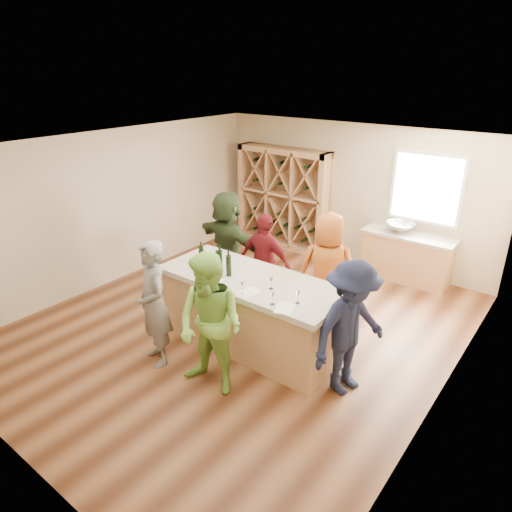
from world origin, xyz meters
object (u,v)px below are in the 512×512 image
Objects in this scene: wine_bottle_e at (229,266)px; person_near_right at (211,325)px; sink at (400,227)px; person_far_right at (327,270)px; wine_rack at (283,198)px; person_server at (350,328)px; person_far_left at (228,242)px; wine_bottle_b at (202,261)px; tasting_counter_base at (251,314)px; wine_bottle_d at (217,266)px; person_far_mid at (265,262)px; wine_bottle_a at (202,256)px; wine_bottle_c at (220,260)px; person_near_left at (154,304)px.

person_near_right is (0.52, -0.95, -0.31)m from wine_bottle_e.
person_near_right is (-0.55, -4.61, -0.09)m from sink.
person_far_right is at bearing -95.57° from sink.
wine_rack reaches higher than person_server.
person_near_right is at bearing 133.98° from person_far_left.
wine_rack is 6.88× the size of wine_bottle_b.
tasting_counter_base is 0.88m from wine_bottle_d.
person_near_right reaches higher than tasting_counter_base.
wine_bottle_e is at bearing 107.69° from person_server.
tasting_counter_base is 1.40× the size of person_far_left.
person_far_right is at bearing 65.43° from tasting_counter_base.
person_far_left is at bearing 83.66° from person_server.
person_far_right is (2.47, -2.41, -0.19)m from wine_rack.
person_near_right is at bearing -65.39° from wine_rack.
wine_bottle_b is (-1.48, -3.77, 0.23)m from sink.
person_far_left is (-0.91, 0.13, 0.10)m from person_far_mid.
wine_rack reaches higher than wine_bottle_e.
wine_bottle_a is 2.45m from person_server.
person_far_mid is (0.01, 1.09, -0.41)m from wine_bottle_c.
person_near_left is (-0.07, -0.87, -0.35)m from wine_bottle_b.
wine_bottle_d is 0.17× the size of person_far_left.
sink is 0.29× the size of person_near_right.
person_server is (1.98, 0.19, -0.35)m from wine_bottle_d.
wine_rack is at bearing 127.04° from person_near_left.
wine_bottle_b is 0.30m from wine_bottle_d.
wine_bottle_e is 1.73m from person_far_left.
wine_bottle_a is 0.34m from wine_bottle_c.
person_near_left is 0.96× the size of person_far_left.
wine_bottle_a is at bearing -73.83° from wine_rack.
wine_bottle_b is 0.43m from wine_bottle_e.
person_near_left is at bearing -116.43° from wine_bottle_e.
wine_bottle_b is at bearing 19.20° from person_far_right.
person_near_right is (0.74, -1.01, -0.32)m from wine_bottle_c.
wine_bottle_b is 1.01× the size of wine_bottle_d.
person_far_mid is at bearing 80.94° from wine_bottle_b.
wine_bottle_c is 1.16m from person_far_mid.
wine_rack is 7.67× the size of wine_bottle_a.
wine_bottle_e is 1.12m from person_near_right.
wine_bottle_b is 0.17× the size of person_near_right.
wine_bottle_b is 2.32m from person_server.
sink is at bearing 68.53° from wine_bottle_b.
wine_bottle_b is at bearing 80.17° from person_far_mid.
person_far_left is at bearing 141.22° from tasting_counter_base.
person_server reaches higher than wine_bottle_e.
person_far_left is (-1.13, 1.28, -0.31)m from wine_bottle_e.
person_far_right reaches higher than wine_bottle_d.
wine_bottle_d is at bearing 133.57° from person_far_left.
person_near_right reaches higher than wine_bottle_c.
wine_bottle_b is at bearing 108.70° from person_near_left.
person_far_mid reaches higher than wine_bottle_b.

